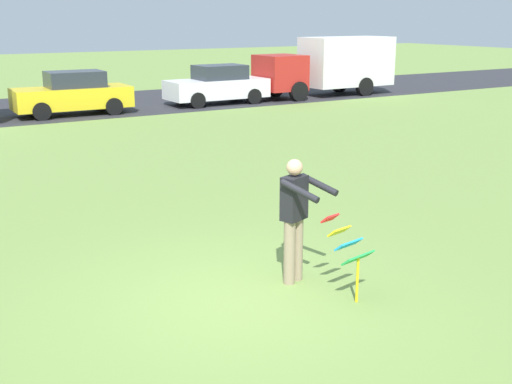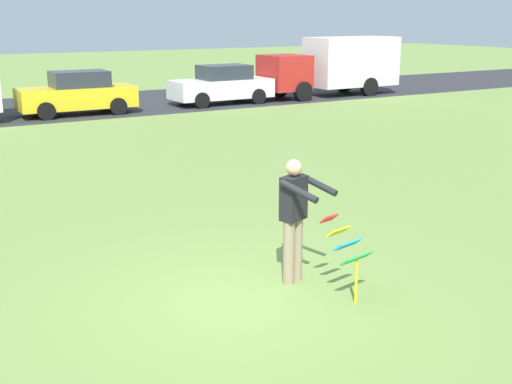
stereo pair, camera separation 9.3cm
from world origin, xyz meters
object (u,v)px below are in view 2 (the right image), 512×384
Objects in this scene: parked_car_yellow at (77,94)px; parked_truck_red_cab at (337,64)px; person_kite_flyer at (294,216)px; kite_held at (347,247)px; parked_car_white at (222,85)px.

parked_truck_red_cab is (11.93, 0.00, 0.64)m from parked_car_yellow.
person_kite_flyer reaches higher than kite_held.
person_kite_flyer is at bearing -95.96° from parked_car_yellow.
parked_truck_red_cab is at bearing 0.00° from parked_car_yellow.
person_kite_flyer is 0.88m from kite_held.
person_kite_flyer is at bearing -114.38° from parked_car_white.
parked_truck_red_cab is at bearing -0.01° from parked_car_white.
person_kite_flyer is 17.34m from parked_car_yellow.
kite_held is at bearing -126.69° from parked_truck_red_cab.
parked_car_yellow is at bearing -180.00° from parked_truck_red_cab.
kite_held is 0.26× the size of parked_car_white.
parked_truck_red_cab reaches higher than person_kite_flyer.
parked_car_yellow is 6.01m from parked_car_white.
person_kite_flyer reaches higher than parked_car_white.
parked_truck_red_cab is (13.73, 17.24, 0.46)m from person_kite_flyer.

